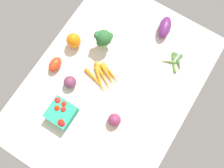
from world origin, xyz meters
The scene contains 10 objects.
tablecloth centered at (0.00, 0.00, 1.00)cm, with size 104.00×76.00×2.00cm, color beige.
berry_basket centered at (24.48, -12.32, 5.54)cm, with size 11.64×11.64×7.38cm.
okra_pile centered at (-26.57, 20.19, 2.78)cm, with size 10.20×13.20×1.76cm.
red_onion_near_basket centered at (10.19, -17.39, 5.07)cm, with size 6.13×6.13×6.13cm, color #733351.
red_onion_center centered at (14.20, 10.17, 5.04)cm, with size 6.09×6.09×6.09cm, color #823055.
carrot_bunch centered at (-1.11, -5.42, 3.14)cm, with size 14.33×18.89×2.59cm.
broccoli_head centered at (-15.85, -14.90, 9.83)cm, with size 9.13×8.92×12.27cm.
roma_tomato centered at (6.50, -28.88, 4.62)cm, with size 8.20×5.23×5.23cm, color red.
eggplant centered at (-39.31, 7.08, 5.03)cm, with size 12.42×6.06×6.06cm, color #642567.
bell_pepper_orange centered at (-8.20, -27.54, 6.50)cm, with size 7.08×7.08×9.00cm, color orange.
Camera 1 is at (26.86, 16.80, 121.27)cm, focal length 40.44 mm.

